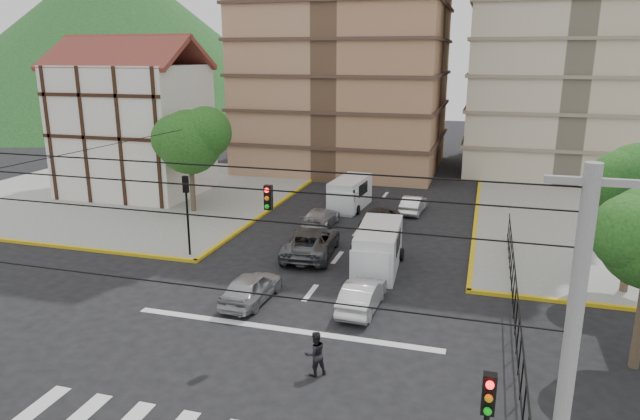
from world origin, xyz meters
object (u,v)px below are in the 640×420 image
at_px(van_right_lane, 378,250).
at_px(car_silver_front_left, 251,287).
at_px(traffic_light_nw, 187,202).
at_px(van_left_lane, 349,195).
at_px(car_white_front_right, 362,295).
at_px(pedestrian_crosswalk, 315,354).

distance_m(van_right_lane, car_silver_front_left, 7.13).
height_order(traffic_light_nw, van_left_lane, traffic_light_nw).
xyz_separation_m(traffic_light_nw, car_white_front_right, (10.49, -3.84, -2.46)).
bearing_deg(car_silver_front_left, car_white_front_right, -169.73).
xyz_separation_m(traffic_light_nw, pedestrian_crosswalk, (10.05, -9.47, -2.30)).
height_order(traffic_light_nw, car_white_front_right, traffic_light_nw).
bearing_deg(traffic_light_nw, van_right_lane, 4.77).
distance_m(car_silver_front_left, car_white_front_right, 4.99).
bearing_deg(van_right_lane, van_left_lane, 106.52).
xyz_separation_m(car_white_front_right, pedestrian_crosswalk, (-0.44, -5.62, 0.15)).
relative_size(traffic_light_nw, van_left_lane, 0.88).
xyz_separation_m(van_right_lane, van_left_lane, (-4.24, 11.44, -0.05)).
bearing_deg(car_silver_front_left, pedestrian_crosswalk, 135.10).
bearing_deg(pedestrian_crosswalk, van_left_lane, -120.14).
relative_size(van_left_lane, pedestrian_crosswalk, 3.10).
height_order(van_right_lane, car_silver_front_left, van_right_lane).
relative_size(car_white_front_right, pedestrian_crosswalk, 2.46).
relative_size(van_right_lane, pedestrian_crosswalk, 3.23).
bearing_deg(van_right_lane, pedestrian_crosswalk, -94.99).
distance_m(van_left_lane, car_white_front_right, 16.75).
bearing_deg(car_white_front_right, traffic_light_nw, -17.99).
bearing_deg(pedestrian_crosswalk, van_right_lane, -131.79).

